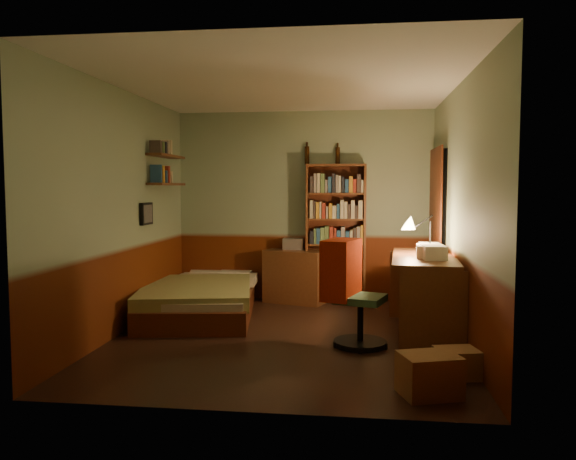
# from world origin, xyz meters

# --- Properties ---
(floor) EXTENTS (3.50, 4.00, 0.02)m
(floor) POSITION_xyz_m (0.00, 0.00, -0.01)
(floor) COLOR black
(floor) RESTS_ON ground
(ceiling) EXTENTS (3.50, 4.00, 0.02)m
(ceiling) POSITION_xyz_m (0.00, 0.00, 2.61)
(ceiling) COLOR silver
(ceiling) RESTS_ON wall_back
(wall_back) EXTENTS (3.50, 0.02, 2.60)m
(wall_back) POSITION_xyz_m (0.00, 2.01, 1.30)
(wall_back) COLOR gray
(wall_back) RESTS_ON ground
(wall_left) EXTENTS (0.02, 4.00, 2.60)m
(wall_left) POSITION_xyz_m (-1.76, 0.00, 1.30)
(wall_left) COLOR gray
(wall_left) RESTS_ON ground
(wall_right) EXTENTS (0.02, 4.00, 2.60)m
(wall_right) POSITION_xyz_m (1.76, 0.00, 1.30)
(wall_right) COLOR gray
(wall_right) RESTS_ON ground
(wall_front) EXTENTS (3.50, 0.02, 2.60)m
(wall_front) POSITION_xyz_m (0.00, -2.01, 1.30)
(wall_front) COLOR gray
(wall_front) RESTS_ON ground
(doorway) EXTENTS (0.06, 0.90, 2.00)m
(doorway) POSITION_xyz_m (1.72, 1.30, 1.00)
(doorway) COLOR black
(doorway) RESTS_ON ground
(door_trim) EXTENTS (0.02, 0.98, 2.08)m
(door_trim) POSITION_xyz_m (1.69, 1.30, 1.00)
(door_trim) COLOR #451C0D
(door_trim) RESTS_ON ground
(bed) EXTENTS (1.51, 2.40, 0.67)m
(bed) POSITION_xyz_m (-1.17, 0.97, 0.33)
(bed) COLOR olive
(bed) RESTS_ON ground
(dresser) EXTENTS (0.88, 0.61, 0.71)m
(dresser) POSITION_xyz_m (-0.09, 1.76, 0.36)
(dresser) COLOR #542D16
(dresser) RESTS_ON ground
(mini_stereo) EXTENTS (0.28, 0.22, 0.15)m
(mini_stereo) POSITION_xyz_m (-0.13, 1.89, 0.79)
(mini_stereo) COLOR #B2B2B7
(mini_stereo) RESTS_ON dresser
(bookshelf) EXTENTS (0.81, 0.28, 1.87)m
(bookshelf) POSITION_xyz_m (0.45, 1.85, 0.93)
(bookshelf) COLOR #542D16
(bookshelf) RESTS_ON ground
(bottle_left) EXTENTS (0.08, 0.08, 0.25)m
(bottle_left) POSITION_xyz_m (0.05, 1.96, 1.99)
(bottle_left) COLOR black
(bottle_left) RESTS_ON bookshelf
(bottle_right) EXTENTS (0.06, 0.06, 0.23)m
(bottle_right) POSITION_xyz_m (0.47, 1.96, 1.99)
(bottle_right) COLOR black
(bottle_right) RESTS_ON bookshelf
(desk) EXTENTS (0.76, 1.61, 0.84)m
(desk) POSITION_xyz_m (1.44, 0.27, 0.42)
(desk) COLOR #542D16
(desk) RESTS_ON ground
(paper_stack) EXTENTS (0.26, 0.34, 0.13)m
(paper_stack) POSITION_xyz_m (1.47, 0.17, 0.90)
(paper_stack) COLOR silver
(paper_stack) RESTS_ON desk
(desk_lamp) EXTENTS (0.24, 0.24, 0.61)m
(desk_lamp) POSITION_xyz_m (1.53, 0.54, 1.14)
(desk_lamp) COLOR black
(desk_lamp) RESTS_ON desk
(office_chair) EXTENTS (0.60, 0.56, 0.98)m
(office_chair) POSITION_xyz_m (0.78, -0.26, 0.49)
(office_chair) COLOR #355A3A
(office_chair) RESTS_ON ground
(red_jacket) EXTENTS (0.40, 0.56, 0.59)m
(red_jacket) POSITION_xyz_m (0.86, -0.05, 1.27)
(red_jacket) COLOR #AB1E00
(red_jacket) RESTS_ON office_chair
(wall_shelf_lower) EXTENTS (0.20, 0.90, 0.03)m
(wall_shelf_lower) POSITION_xyz_m (-1.64, 1.10, 1.60)
(wall_shelf_lower) COLOR #542D16
(wall_shelf_lower) RESTS_ON wall_left
(wall_shelf_upper) EXTENTS (0.20, 0.90, 0.03)m
(wall_shelf_upper) POSITION_xyz_m (-1.64, 1.10, 1.95)
(wall_shelf_upper) COLOR #542D16
(wall_shelf_upper) RESTS_ON wall_left
(framed_picture) EXTENTS (0.04, 0.32, 0.26)m
(framed_picture) POSITION_xyz_m (-1.72, 0.60, 1.25)
(framed_picture) COLOR black
(framed_picture) RESTS_ON wall_left
(cardboard_box_a) EXTENTS (0.50, 0.45, 0.31)m
(cardboard_box_a) POSITION_xyz_m (1.28, -1.52, 0.16)
(cardboard_box_a) COLOR brown
(cardboard_box_a) RESTS_ON ground
(cardboard_box_b) EXTENTS (0.39, 0.34, 0.24)m
(cardboard_box_b) POSITION_xyz_m (1.56, -1.08, 0.12)
(cardboard_box_b) COLOR brown
(cardboard_box_b) RESTS_ON ground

